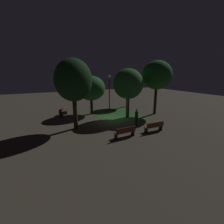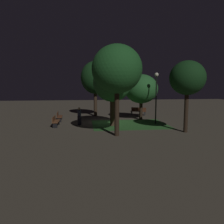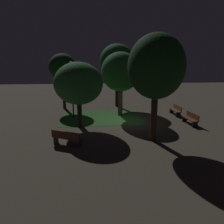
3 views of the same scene
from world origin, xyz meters
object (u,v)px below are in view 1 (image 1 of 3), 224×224
object	(u,v)px
bench_corner	(63,112)
pedestrian	(136,117)
bench_path_side	(125,132)
tree_lawn_side	(128,84)
bench_front_right	(154,126)
tree_right_canopy	(73,80)
lamp_post_plaza_east	(109,87)
tree_near_wall	(128,79)
tree_tall_center	(91,88)
tree_left_canopy	(157,75)

from	to	relation	value
bench_corner	pedestrian	size ratio (longest dim) A/B	1.13
bench_path_side	tree_lawn_side	bearing A→B (deg)	56.74
bench_path_side	bench_front_right	bearing A→B (deg)	-0.00
tree_right_canopy	lamp_post_plaza_east	xyz separation A→B (m)	(5.90, 5.27, -1.18)
bench_corner	tree_right_canopy	xyz separation A→B (m)	(0.35, -5.13, 3.89)
bench_path_side	tree_near_wall	distance (m)	12.76
lamp_post_plaza_east	pedestrian	size ratio (longest dim) A/B	2.93
bench_path_side	bench_front_right	size ratio (longest dim) A/B	1.01
bench_front_right	lamp_post_plaza_east	world-z (taller)	lamp_post_plaza_east
bench_front_right	pedestrian	world-z (taller)	pedestrian
tree_tall_center	pedestrian	distance (m)	7.13
bench_front_right	tree_lawn_side	bearing A→B (deg)	86.17
tree_near_wall	lamp_post_plaza_east	size ratio (longest dim) A/B	1.16
bench_corner	tree_tall_center	world-z (taller)	tree_tall_center
bench_front_right	tree_tall_center	world-z (taller)	tree_tall_center
tree_right_canopy	tree_tall_center	bearing A→B (deg)	55.82
bench_corner	tree_near_wall	bearing A→B (deg)	7.74
bench_corner	tree_tall_center	size ratio (longest dim) A/B	0.39
bench_front_right	bench_corner	xyz separation A→B (m)	(-6.30, 8.94, 0.00)
tree_near_wall	tree_lawn_side	bearing A→B (deg)	-122.07
tree_near_wall	pedestrian	bearing A→B (deg)	-116.48
tree_lawn_side	pedestrian	xyz separation A→B (m)	(-0.77, -2.91, -2.95)
bench_path_side	tree_right_canopy	world-z (taller)	tree_right_canopy
bench_front_right	tree_tall_center	bearing A→B (deg)	108.77
lamp_post_plaza_east	pedestrian	xyz separation A→B (m)	(-0.38, -7.00, -2.34)
tree_left_canopy	tree_lawn_side	xyz separation A→B (m)	(-3.90, 0.14, -0.92)
tree_tall_center	pedestrian	world-z (taller)	tree_tall_center
tree_lawn_side	tree_tall_center	bearing A→B (deg)	133.20
tree_near_wall	lamp_post_plaza_east	distance (m)	4.01
tree_tall_center	tree_left_canopy	distance (m)	8.06
tree_tall_center	tree_near_wall	world-z (taller)	tree_near_wall
bench_corner	tree_left_canopy	distance (m)	12.07
lamp_post_plaza_east	pedestrian	world-z (taller)	lamp_post_plaza_east
bench_front_right	bench_corner	distance (m)	10.94
pedestrian	tree_tall_center	bearing A→B (deg)	110.96
tree_right_canopy	lamp_post_plaza_east	distance (m)	8.00
bench_path_side	tree_left_canopy	xyz separation A→B (m)	(7.18, 4.85, 4.24)
bench_corner	tree_lawn_side	size ratio (longest dim) A/B	0.33
bench_front_right	tree_right_canopy	size ratio (longest dim) A/B	0.29
pedestrian	bench_path_side	bearing A→B (deg)	-140.27
tree_tall_center	bench_path_side	bearing A→B (deg)	-90.63
bench_path_side	tree_lawn_side	distance (m)	6.83
tree_near_wall	lamp_post_plaza_east	world-z (taller)	tree_near_wall
bench_front_right	tree_tall_center	xyz separation A→B (m)	(-2.85, 8.38, 2.70)
bench_front_right	bench_corner	size ratio (longest dim) A/B	0.99
bench_path_side	lamp_post_plaza_east	bearing A→B (deg)	72.38
tree_near_wall	lamp_post_plaza_east	xyz separation A→B (m)	(-3.71, -1.21, -0.93)
tree_left_canopy	pedestrian	world-z (taller)	tree_left_canopy
pedestrian	bench_front_right	bearing A→B (deg)	-78.20
tree_near_wall	tree_right_canopy	world-z (taller)	tree_right_canopy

